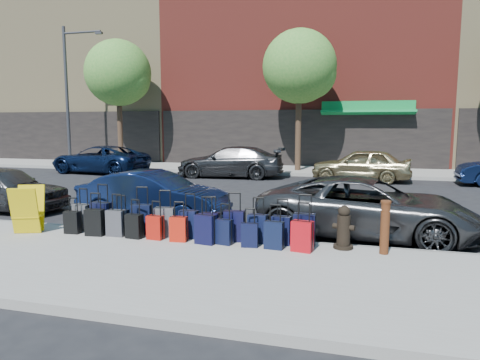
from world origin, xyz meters
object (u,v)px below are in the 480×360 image
(car_near_0, at_px, (2,188))
(streetlight, at_px, (70,88))
(car_far_2, at_px, (361,165))
(car_far_1, at_px, (230,162))
(car_far_0, at_px, (100,159))
(car_near_2, at_px, (367,207))
(car_near_1, at_px, (154,196))
(bollard, at_px, (385,227))
(tree_center, at_px, (302,69))
(suitcase_front_5, at_px, (189,224))
(display_rack, at_px, (28,210))
(fire_hydrant, at_px, (344,229))
(tree_left, at_px, (120,75))

(car_near_0, bearing_deg, streetlight, 28.67)
(car_far_2, bearing_deg, car_far_1, -82.84)
(car_far_0, bearing_deg, car_near_2, 60.25)
(car_near_1, distance_m, car_far_0, 12.31)
(bollard, relative_size, car_near_1, 0.25)
(tree_center, distance_m, car_far_2, 6.16)
(car_near_1, bearing_deg, tree_center, -8.38)
(streetlight, relative_size, car_far_1, 1.55)
(suitcase_front_5, bearing_deg, car_near_0, 171.00)
(tree_center, xyz_separation_m, suitcase_front_5, (-0.57, -14.30, -4.96))
(display_rack, height_order, car_near_1, car_near_1)
(fire_hydrant, bearing_deg, car_near_2, 90.17)
(tree_left, bearing_deg, car_near_2, -42.81)
(car_near_2, height_order, car_far_0, car_far_0)
(car_far_2, bearing_deg, streetlight, -91.15)
(suitcase_front_5, xyz_separation_m, car_far_0, (-9.63, 11.44, 0.28))
(tree_left, distance_m, car_near_2, 19.12)
(suitcase_front_5, distance_m, car_near_1, 2.66)
(display_rack, relative_size, car_near_1, 0.26)
(fire_hydrant, xyz_separation_m, car_far_0, (-12.83, 11.39, 0.18))
(car_near_1, bearing_deg, suitcase_front_5, -134.93)
(streetlight, height_order, bollard, streetlight)
(bollard, height_order, car_near_2, car_near_2)
(tree_center, xyz_separation_m, streetlight, (-13.44, -0.70, -0.75))
(bollard, bearing_deg, suitcase_front_5, 178.19)
(bollard, bearing_deg, streetlight, 140.78)
(display_rack, height_order, car_near_0, car_near_0)
(bollard, distance_m, car_near_0, 10.83)
(display_rack, relative_size, car_far_2, 0.24)
(car_far_0, bearing_deg, display_rack, 33.07)
(car_far_0, bearing_deg, car_far_1, 96.95)
(tree_left, bearing_deg, car_far_1, -20.62)
(display_rack, bearing_deg, car_near_0, 120.52)
(car_far_1, bearing_deg, car_near_2, 29.16)
(tree_left, distance_m, streetlight, 3.11)
(tree_center, bearing_deg, car_near_2, -76.20)
(streetlight, xyz_separation_m, display_rack, (9.24, -14.12, -4.00))
(streetlight, bearing_deg, fire_hydrant, -40.14)
(car_far_1, bearing_deg, car_near_0, -26.66)
(bollard, xyz_separation_m, car_near_0, (-10.64, 2.05, 0.01))
(streetlight, bearing_deg, display_rack, -56.82)
(car_near_0, bearing_deg, car_near_2, -90.37)
(car_far_0, xyz_separation_m, car_far_1, (7.14, 0.06, 0.03))
(tree_left, relative_size, car_far_1, 1.41)
(tree_center, height_order, car_far_1, tree_center)
(display_rack, height_order, car_near_2, car_near_2)
(display_rack, xyz_separation_m, car_far_1, (1.15, 12.02, 0.09))
(car_far_2, bearing_deg, car_near_0, -41.08)
(car_near_1, distance_m, car_far_2, 11.14)
(suitcase_front_5, distance_m, car_far_1, 11.77)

